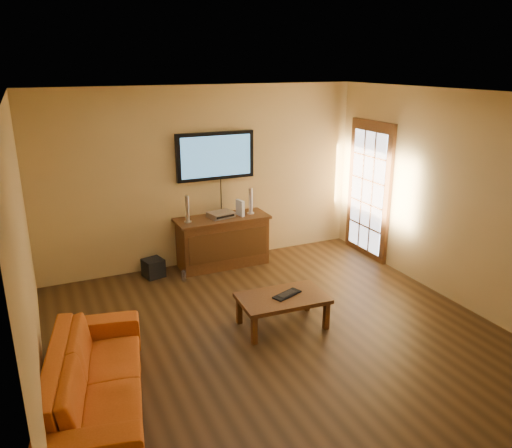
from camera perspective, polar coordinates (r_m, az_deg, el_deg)
ground_plane at (r=5.92m, az=2.50°, el=-12.52°), size 5.00×5.00×0.00m
room_walls at (r=5.81m, az=-0.07°, el=4.92°), size 5.00×5.00×5.00m
french_door at (r=8.10m, az=12.75°, el=3.62°), size 0.07×1.02×2.22m
media_console at (r=7.66m, az=-3.82°, el=-1.96°), size 1.42×0.54×0.77m
television at (r=7.54m, az=-4.65°, el=7.76°), size 1.21×0.08×0.72m
coffee_table at (r=5.94m, az=3.05°, el=-8.69°), size 1.06×0.67×0.39m
sofa at (r=4.86m, az=-17.96°, el=-15.44°), size 0.97×2.12×0.80m
speaker_left at (r=7.31m, az=-7.85°, el=1.58°), size 0.11×0.11×0.40m
speaker_right at (r=7.67m, az=-0.62°, el=2.53°), size 0.11×0.11×0.40m
av_receiver at (r=7.54m, az=-4.04°, el=1.09°), size 0.41×0.33×0.08m
game_console at (r=7.58m, az=-1.82°, el=1.85°), size 0.08×0.18×0.24m
subwoofer at (r=7.48m, az=-11.65°, el=-4.93°), size 0.33×0.33×0.27m
bottle at (r=7.26m, az=-8.24°, el=-5.90°), size 0.06×0.06×0.18m
keyboard at (r=5.94m, az=3.56°, el=-8.03°), size 0.40×0.26×0.02m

